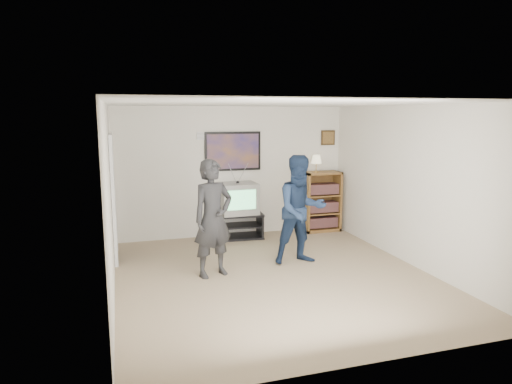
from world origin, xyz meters
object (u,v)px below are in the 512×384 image
crt_television (238,198)px  person_tall (213,218)px  person_short (301,210)px  bookshelf (321,201)px  media_stand (237,226)px

crt_television → person_tall: size_ratio=0.40×
person_short → person_tall: bearing=-174.0°
person_short → bookshelf: bearing=55.9°
crt_television → media_stand: bearing=177.6°
media_stand → bookshelf: 1.82m
person_tall → person_short: size_ratio=1.00×
bookshelf → crt_television: bearing=-178.4°
person_tall → person_short: bearing=-12.3°
media_stand → bookshelf: (1.78, 0.05, 0.36)m
media_stand → person_tall: (-0.85, -1.90, 0.62)m
crt_television → bookshelf: (1.76, 0.05, -0.17)m
media_stand → person_short: (0.59, -1.74, 0.63)m
media_stand → crt_television: bearing=4.3°
bookshelf → person_tall: 3.28m
bookshelf → person_tall: person_tall is taller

